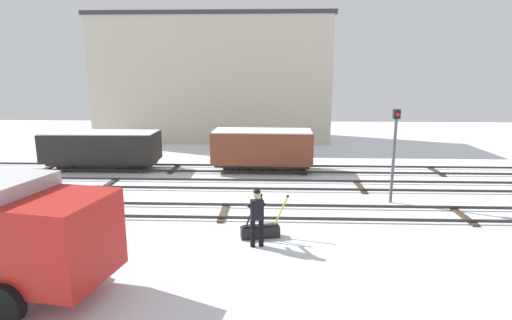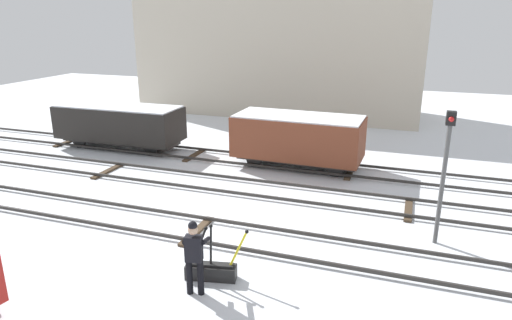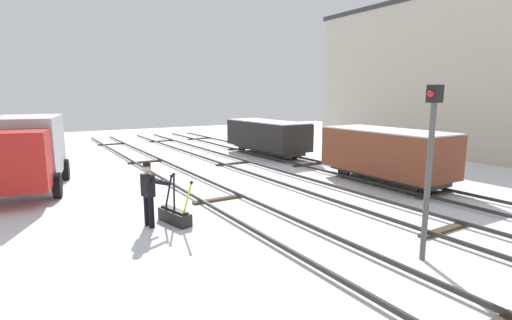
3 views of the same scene
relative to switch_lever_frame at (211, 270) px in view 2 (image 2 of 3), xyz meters
The scene contains 10 objects.
ground_plane 2.58m from the switch_lever_frame, 124.26° to the left, with size 60.00×60.00×0.00m, color silver.
track_main_line 2.57m from the switch_lever_frame, 124.26° to the left, with size 44.00×1.94×0.18m.
track_siding_near 6.01m from the switch_lever_frame, 103.93° to the left, with size 44.00×1.94×0.18m.
track_siding_far 9.10m from the switch_lever_frame, 99.15° to the left, with size 44.00×1.94×0.18m.
switch_lever_frame is the anchor object (origin of this frame).
rail_worker 1.04m from the switch_lever_frame, 97.87° to the right, with size 0.64×0.76×1.83m.
signal_post 6.73m from the switch_lever_frame, 35.95° to the left, with size 0.24×0.32×3.77m.
apartment_building 20.83m from the switch_lever_frame, 101.98° to the left, with size 18.07×5.67×9.50m.
freight_car_back_track 12.66m from the switch_lever_frame, 134.63° to the left, with size 6.06×2.17×2.07m.
freight_car_far_end 9.04m from the switch_lever_frame, 90.95° to the left, with size 5.31×2.39×2.21m.
Camera 2 is at (5.69, -10.97, 6.16)m, focal length 32.07 mm.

